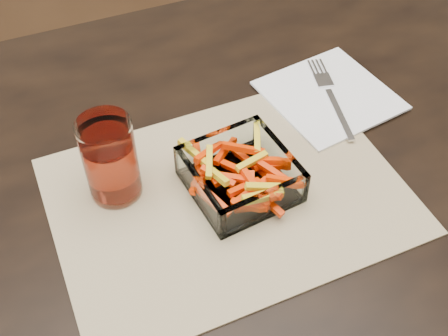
{
  "coord_description": "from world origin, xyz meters",
  "views": [
    {
      "loc": [
        -0.23,
        -0.44,
        1.32
      ],
      "look_at": [
        -0.04,
        0.0,
        0.78
      ],
      "focal_mm": 45.0,
      "sensor_mm": 36.0,
      "label": 1
    }
  ],
  "objects_px": {
    "dining_table": "(251,216)",
    "tumbler": "(111,162)",
    "fork": "(330,94)",
    "glass_bowl": "(240,176)"
  },
  "relations": [
    {
      "from": "glass_bowl",
      "to": "dining_table",
      "type": "bearing_deg",
      "value": 24.1
    },
    {
      "from": "dining_table",
      "to": "fork",
      "type": "relative_size",
      "value": 8.53
    },
    {
      "from": "dining_table",
      "to": "tumbler",
      "type": "distance_m",
      "value": 0.23
    },
    {
      "from": "glass_bowl",
      "to": "fork",
      "type": "height_order",
      "value": "glass_bowl"
    },
    {
      "from": "dining_table",
      "to": "glass_bowl",
      "type": "height_order",
      "value": "glass_bowl"
    },
    {
      "from": "dining_table",
      "to": "fork",
      "type": "height_order",
      "value": "fork"
    },
    {
      "from": "dining_table",
      "to": "tumbler",
      "type": "height_order",
      "value": "tumbler"
    },
    {
      "from": "dining_table",
      "to": "fork",
      "type": "xyz_separation_m",
      "value": [
        0.18,
        0.1,
        0.1
      ]
    },
    {
      "from": "glass_bowl",
      "to": "fork",
      "type": "distance_m",
      "value": 0.23
    },
    {
      "from": "glass_bowl",
      "to": "fork",
      "type": "xyz_separation_m",
      "value": [
        0.2,
        0.11,
        -0.01
      ]
    }
  ]
}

